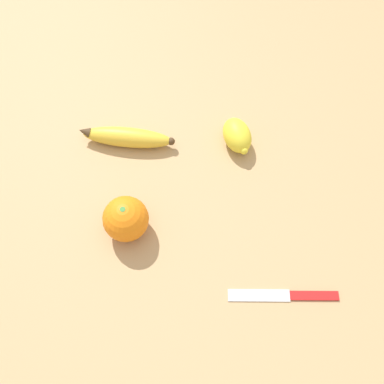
# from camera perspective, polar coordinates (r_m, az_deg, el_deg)

# --- Properties ---
(ground_plane) EXTENTS (3.00, 3.00, 0.00)m
(ground_plane) POSITION_cam_1_polar(r_m,az_deg,el_deg) (0.88, 3.68, -2.80)
(ground_plane) COLOR tan
(banana) EXTENTS (0.07, 0.20, 0.04)m
(banana) POSITION_cam_1_polar(r_m,az_deg,el_deg) (0.95, -8.31, 6.91)
(banana) COLOR gold
(banana) RESTS_ON ground_plane
(orange) EXTENTS (0.09, 0.09, 0.09)m
(orange) POSITION_cam_1_polar(r_m,az_deg,el_deg) (0.83, -8.41, -3.40)
(orange) COLOR orange
(orange) RESTS_ON ground_plane
(lemon) EXTENTS (0.09, 0.08, 0.06)m
(lemon) POSITION_cam_1_polar(r_m,az_deg,el_deg) (0.94, 5.76, 7.14)
(lemon) COLOR yellow
(lemon) RESTS_ON ground_plane
(paring_knife) EXTENTS (0.03, 0.20, 0.01)m
(paring_knife) POSITION_cam_1_polar(r_m,az_deg,el_deg) (0.84, 12.04, -12.71)
(paring_knife) COLOR silver
(paring_knife) RESTS_ON ground_plane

